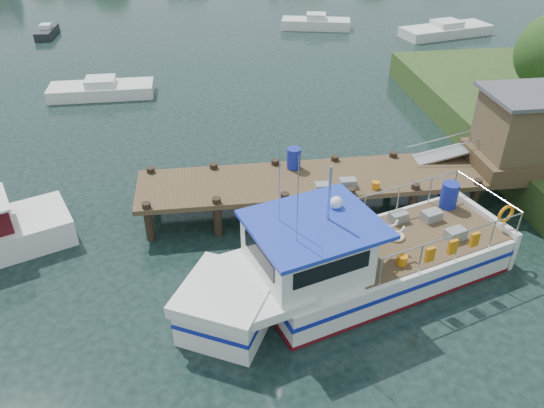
{
  "coord_description": "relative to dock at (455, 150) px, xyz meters",
  "views": [
    {
      "loc": [
        -3.15,
        -17.58,
        11.79
      ],
      "look_at": [
        -1.0,
        -1.5,
        1.3
      ],
      "focal_mm": 35.0,
      "sensor_mm": 36.0,
      "label": 1
    }
  ],
  "objects": [
    {
      "name": "dock",
      "position": [
        0.0,
        0.0,
        0.0
      ],
      "size": [
        16.6,
        3.0,
        4.78
      ],
      "color": "#4C3A24",
      "rests_on": "ground"
    },
    {
      "name": "moored_e",
      "position": [
        -21.85,
        27.59,
        -1.89
      ],
      "size": [
        1.28,
        3.46,
        0.94
      ],
      "rotation": [
        0.0,
        0.0,
        0.14
      ],
      "color": "black",
      "rests_on": "ground"
    },
    {
      "name": "moored_a",
      "position": [
        -15.72,
        13.65,
        -1.83
      ],
      "size": [
        6.06,
        2.11,
        1.11
      ],
      "rotation": [
        0.0,
        0.0,
        -0.34
      ],
      "color": "silver",
      "rests_on": "ground"
    },
    {
      "name": "lobster_boat",
      "position": [
        -5.6,
        -4.91,
        -1.21
      ],
      "size": [
        11.61,
        6.3,
        5.66
      ],
      "rotation": [
        0.0,
        0.0,
        0.31
      ],
      "color": "silver",
      "rests_on": "ground"
    },
    {
      "name": "moored_c",
      "position": [
        9.95,
        23.51,
        -1.81
      ],
      "size": [
        7.8,
        4.25,
        1.17
      ],
      "rotation": [
        0.0,
        0.0,
        0.07
      ],
      "color": "silver",
      "rests_on": "ground"
    },
    {
      "name": "ground_plane",
      "position": [
        -6.51,
        -0.01,
        -2.24
      ],
      "size": [
        160.0,
        160.0,
        0.0
      ],
      "primitive_type": "plane",
      "color": "black"
    },
    {
      "name": "moored_b",
      "position": [
        -0.01,
        26.92,
        -1.78
      ],
      "size": [
        5.92,
        3.18,
        1.24
      ],
      "rotation": [
        0.0,
        0.0,
        0.37
      ],
      "color": "silver",
      "rests_on": "ground"
    }
  ]
}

